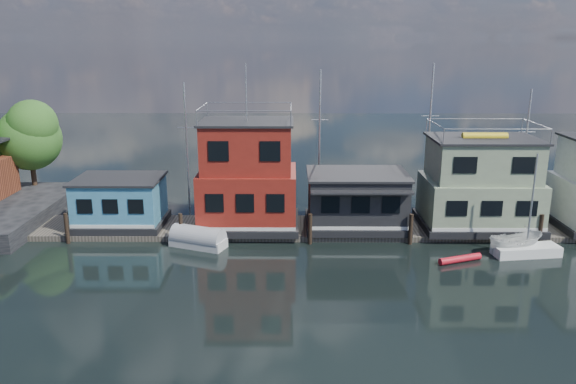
{
  "coord_description": "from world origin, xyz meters",
  "views": [
    {
      "loc": [
        -5.27,
        -27.75,
        13.93
      ],
      "look_at": [
        -5.56,
        12.0,
        3.0
      ],
      "focal_mm": 35.0,
      "sensor_mm": 36.0,
      "label": 1
    }
  ],
  "objects_px": {
    "red_kayak": "(460,259)",
    "day_sailer": "(526,250)",
    "houseboat_red": "(248,177)",
    "houseboat_blue": "(120,202)",
    "motorboat": "(515,243)",
    "houseboat_dark": "(357,200)",
    "houseboat_green": "(480,185)",
    "tarp_runabout": "(198,239)"
  },
  "relations": [
    {
      "from": "houseboat_red",
      "to": "motorboat",
      "type": "relative_size",
      "value": 3.12
    },
    {
      "from": "tarp_runabout",
      "to": "red_kayak",
      "type": "bearing_deg",
      "value": 12.88
    },
    {
      "from": "houseboat_red",
      "to": "day_sailer",
      "type": "distance_m",
      "value": 19.73
    },
    {
      "from": "houseboat_dark",
      "to": "houseboat_green",
      "type": "bearing_deg",
      "value": 0.12
    },
    {
      "from": "day_sailer",
      "to": "houseboat_red",
      "type": "bearing_deg",
      "value": 157.9
    },
    {
      "from": "houseboat_green",
      "to": "red_kayak",
      "type": "height_order",
      "value": "houseboat_green"
    },
    {
      "from": "houseboat_red",
      "to": "houseboat_dark",
      "type": "height_order",
      "value": "houseboat_red"
    },
    {
      "from": "houseboat_blue",
      "to": "houseboat_dark",
      "type": "height_order",
      "value": "houseboat_dark"
    },
    {
      "from": "houseboat_green",
      "to": "tarp_runabout",
      "type": "relative_size",
      "value": 2.03
    },
    {
      "from": "tarp_runabout",
      "to": "houseboat_red",
      "type": "bearing_deg",
      "value": 68.03
    },
    {
      "from": "houseboat_blue",
      "to": "motorboat",
      "type": "distance_m",
      "value": 28.03
    },
    {
      "from": "houseboat_green",
      "to": "red_kayak",
      "type": "xyz_separation_m",
      "value": [
        -2.95,
        -6.06,
        -3.33
      ]
    },
    {
      "from": "red_kayak",
      "to": "tarp_runabout",
      "type": "relative_size",
      "value": 0.73
    },
    {
      "from": "red_kayak",
      "to": "day_sailer",
      "type": "height_order",
      "value": "day_sailer"
    },
    {
      "from": "houseboat_red",
      "to": "tarp_runabout",
      "type": "relative_size",
      "value": 2.86
    },
    {
      "from": "red_kayak",
      "to": "motorboat",
      "type": "xyz_separation_m",
      "value": [
        4.06,
        1.54,
        0.51
      ]
    },
    {
      "from": "houseboat_blue",
      "to": "tarp_runabout",
      "type": "distance_m",
      "value": 7.31
    },
    {
      "from": "houseboat_blue",
      "to": "tarp_runabout",
      "type": "xyz_separation_m",
      "value": [
        6.26,
        -3.4,
        -1.62
      ]
    },
    {
      "from": "houseboat_green",
      "to": "tarp_runabout",
      "type": "xyz_separation_m",
      "value": [
        -20.24,
        -3.4,
        -2.97
      ]
    },
    {
      "from": "day_sailer",
      "to": "houseboat_blue",
      "type": "bearing_deg",
      "value": 162.66
    },
    {
      "from": "houseboat_dark",
      "to": "motorboat",
      "type": "height_order",
      "value": "houseboat_dark"
    },
    {
      "from": "houseboat_red",
      "to": "houseboat_dark",
      "type": "relative_size",
      "value": 1.6
    },
    {
      "from": "motorboat",
      "to": "tarp_runabout",
      "type": "bearing_deg",
      "value": 74.58
    },
    {
      "from": "houseboat_red",
      "to": "motorboat",
      "type": "distance_m",
      "value": 18.98
    },
    {
      "from": "houseboat_red",
      "to": "red_kayak",
      "type": "relative_size",
      "value": 3.92
    },
    {
      "from": "motorboat",
      "to": "tarp_runabout",
      "type": "height_order",
      "value": "tarp_runabout"
    },
    {
      "from": "houseboat_green",
      "to": "day_sailer",
      "type": "distance_m",
      "value": 6.05
    },
    {
      "from": "houseboat_red",
      "to": "motorboat",
      "type": "xyz_separation_m",
      "value": [
        18.12,
        -4.52,
        -3.37
      ]
    },
    {
      "from": "red_kayak",
      "to": "day_sailer",
      "type": "bearing_deg",
      "value": -6.31
    },
    {
      "from": "houseboat_blue",
      "to": "red_kayak",
      "type": "relative_size",
      "value": 2.11
    },
    {
      "from": "houseboat_blue",
      "to": "houseboat_red",
      "type": "xyz_separation_m",
      "value": [
        9.5,
        0.0,
        1.9
      ]
    },
    {
      "from": "houseboat_blue",
      "to": "motorboat",
      "type": "relative_size",
      "value": 1.68
    },
    {
      "from": "houseboat_blue",
      "to": "motorboat",
      "type": "height_order",
      "value": "houseboat_blue"
    },
    {
      "from": "houseboat_red",
      "to": "houseboat_blue",
      "type": "bearing_deg",
      "value": -180.0
    },
    {
      "from": "motorboat",
      "to": "red_kayak",
      "type": "bearing_deg",
      "value": 98.31
    },
    {
      "from": "houseboat_green",
      "to": "houseboat_blue",
      "type": "bearing_deg",
      "value": -180.0
    },
    {
      "from": "houseboat_blue",
      "to": "day_sailer",
      "type": "height_order",
      "value": "day_sailer"
    },
    {
      "from": "houseboat_blue",
      "to": "houseboat_dark",
      "type": "xyz_separation_m",
      "value": [
        17.5,
        -0.02,
        0.21
      ]
    },
    {
      "from": "houseboat_dark",
      "to": "houseboat_green",
      "type": "height_order",
      "value": "houseboat_green"
    },
    {
      "from": "houseboat_dark",
      "to": "tarp_runabout",
      "type": "distance_m",
      "value": 11.88
    },
    {
      "from": "houseboat_green",
      "to": "motorboat",
      "type": "xyz_separation_m",
      "value": [
        1.12,
        -4.52,
        -2.82
      ]
    },
    {
      "from": "houseboat_blue",
      "to": "houseboat_green",
      "type": "relative_size",
      "value": 0.76
    }
  ]
}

